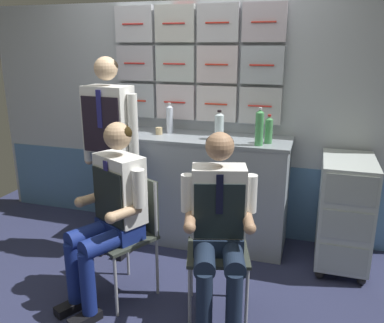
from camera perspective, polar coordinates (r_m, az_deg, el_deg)
The scene contains 15 objects.
ground at distance 3.09m, azimuth -8.54°, elevation -19.42°, with size 4.80×4.80×0.04m, color #292D4C.
galley_bulkhead at distance 3.84m, azimuth -0.20°, elevation 6.27°, with size 4.20×0.14×2.15m.
galley_counter at distance 3.68m, azimuth 1.53°, elevation -4.00°, with size 1.54×0.53×0.99m.
service_trolley at distance 3.49m, azimuth 20.85°, elevation -6.44°, with size 0.40×0.65×0.91m.
folding_chair_left at distance 2.95m, azimuth -8.67°, elevation -8.54°, with size 0.54×0.54×0.87m.
crew_member_left at distance 2.80m, azimuth -11.48°, elevation -6.29°, with size 0.58×0.68×1.28m.
folding_chair_right at distance 2.76m, azimuth 3.66°, elevation -10.25°, with size 0.49×0.49×0.87m.
crew_member_right at distance 2.54m, azimuth 3.84°, elevation -8.76°, with size 0.50×0.65×1.26m.
crew_member_standing at distance 3.38m, azimuth -11.59°, elevation 2.84°, with size 0.53×0.29×1.69m.
water_bottle_blue_cap at distance 3.34m, azimuth 10.84°, elevation 4.45°, with size 0.06×0.06×0.24m.
water_bottle_tall at distance 3.43m, azimuth 3.88°, elevation 5.11°, with size 0.08×0.08×0.25m.
water_bottle_clear at distance 3.68m, azimuth -3.20°, elevation 6.09°, with size 0.06×0.06×0.28m.
sparkling_bottle_green at distance 3.25m, azimuth 9.55°, elevation 4.79°, with size 0.07×0.07×0.31m.
coffee_cup_white at distance 3.31m, azimuth 3.80°, elevation 3.19°, with size 0.06×0.06×0.06m.
paper_cup_blue at distance 3.64m, azimuth -4.72°, elevation 4.39°, with size 0.06×0.06×0.06m.
Camera 1 is at (1.15, -2.23, 1.77)m, focal length 37.53 mm.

